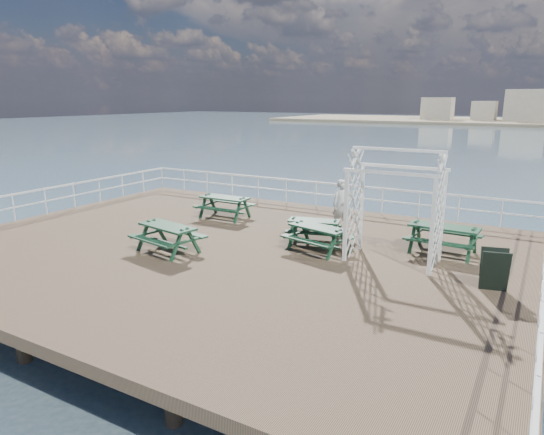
{
  "coord_description": "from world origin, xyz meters",
  "views": [
    {
      "loc": [
        8.62,
        -12.1,
        4.6
      ],
      "look_at": [
        1.59,
        0.21,
        1.1
      ],
      "focal_mm": 32.0,
      "sensor_mm": 36.0,
      "label": 1
    }
  ],
  "objects": [
    {
      "name": "ground",
      "position": [
        0.0,
        0.0,
        -0.15
      ],
      "size": [
        18.0,
        14.0,
        0.3
      ],
      "primitive_type": "cube",
      "color": "brown",
      "rests_on": "ground"
    },
    {
      "name": "picnic_table_c",
      "position": [
        6.14,
        2.72,
        0.63
      ],
      "size": [
        2.09,
        1.72,
        0.98
      ],
      "rotation": [
        0.0,
        0.0,
        -0.05
      ],
      "color": "#153B24",
      "rests_on": "ground"
    },
    {
      "name": "sandwich_board",
      "position": [
        7.8,
        0.3,
        0.51
      ],
      "size": [
        0.73,
        0.61,
        1.06
      ],
      "rotation": [
        0.0,
        0.0,
        0.23
      ],
      "color": "black",
      "rests_on": "ground"
    },
    {
      "name": "picnic_table_a",
      "position": [
        -2.23,
        3.14,
        0.61
      ],
      "size": [
        1.98,
        1.61,
        0.95
      ],
      "rotation": [
        0.0,
        0.0,
        0.02
      ],
      "color": "#153B24",
      "rests_on": "ground"
    },
    {
      "name": "trellis_arbor",
      "position": [
        5.0,
        1.23,
        1.45
      ],
      "size": [
        2.62,
        1.41,
        3.26
      ],
      "rotation": [
        0.0,
        0.0,
        0.0
      ],
      "color": "white",
      "rests_on": "ground"
    },
    {
      "name": "railing",
      "position": [
        -0.07,
        2.57,
        0.87
      ],
      "size": [
        17.77,
        13.76,
        1.1
      ],
      "color": "white",
      "rests_on": "ground"
    },
    {
      "name": "picnic_table_b",
      "position": [
        2.17,
        1.97,
        0.52
      ],
      "size": [
        1.94,
        1.7,
        0.81
      ],
      "rotation": [
        0.0,
        0.0,
        0.24
      ],
      "color": "#153B24",
      "rests_on": "ground"
    },
    {
      "name": "picnic_table_e",
      "position": [
        2.75,
        1.04,
        0.57
      ],
      "size": [
        2.12,
        1.86,
        0.89
      ],
      "rotation": [
        0.0,
        0.0,
        -0.24
      ],
      "color": "#153B24",
      "rests_on": "ground"
    },
    {
      "name": "person",
      "position": [
        2.43,
        3.72,
        0.91
      ],
      "size": [
        0.79,
        0.75,
        1.82
      ],
      "primitive_type": "imported",
      "rotation": [
        0.0,
        0.0,
        0.65
      ],
      "color": "silver",
      "rests_on": "ground"
    },
    {
      "name": "picnic_table_d",
      "position": [
        -1.23,
        -1.3,
        0.61
      ],
      "size": [
        2.2,
        1.9,
        0.95
      ],
      "rotation": [
        0.0,
        0.0,
        -0.19
      ],
      "color": "#153B24",
      "rests_on": "ground"
    }
  ]
}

